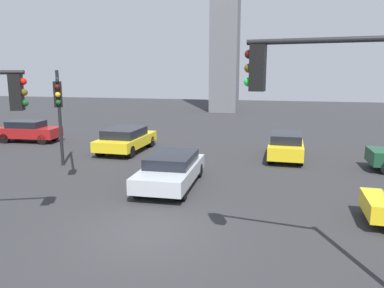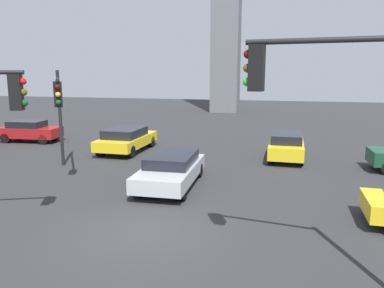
% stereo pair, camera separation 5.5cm
% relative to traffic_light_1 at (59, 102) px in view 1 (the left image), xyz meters
% --- Properties ---
extents(ground_plane, '(106.65, 106.65, 0.00)m').
position_rel_traffic_light_1_xyz_m(ground_plane, '(5.83, -4.98, -3.39)').
color(ground_plane, '#2D2D30').
extents(traffic_light_1, '(2.53, 3.83, 4.79)m').
position_rel_traffic_light_1_xyz_m(traffic_light_1, '(0.00, 0.00, 0.00)').
color(traffic_light_1, black).
rests_on(traffic_light_1, ground_plane).
extents(traffic_light_2, '(3.56, 0.71, 5.52)m').
position_rel_traffic_light_1_xyz_m(traffic_light_2, '(10.70, -6.61, 0.59)').
color(traffic_light_2, black).
rests_on(traffic_light_2, ground_plane).
extents(car_0, '(4.14, 2.00, 1.44)m').
position_rel_traffic_light_1_xyz_m(car_0, '(-7.01, 7.06, -2.62)').
color(car_0, maroon).
rests_on(car_0, ground_plane).
extents(car_3, '(1.88, 4.45, 1.45)m').
position_rel_traffic_light_1_xyz_m(car_3, '(9.99, 5.95, -2.63)').
color(car_3, yellow).
rests_on(car_3, ground_plane).
extents(car_5, '(2.14, 4.79, 1.34)m').
position_rel_traffic_light_1_xyz_m(car_5, '(5.27, -0.33, -2.67)').
color(car_5, '#ADB2B7').
rests_on(car_5, ground_plane).
extents(car_6, '(2.23, 4.74, 1.43)m').
position_rel_traffic_light_1_xyz_m(car_6, '(0.69, 5.65, -2.62)').
color(car_6, yellow).
rests_on(car_6, ground_plane).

